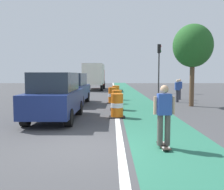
{
  "coord_description": "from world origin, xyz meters",
  "views": [
    {
      "loc": [
        0.67,
        -6.68,
        1.97
      ],
      "look_at": [
        0.64,
        4.0,
        1.1
      ],
      "focal_mm": 40.93,
      "sensor_mm": 36.0,
      "label": 1
    }
  ],
  "objects_px": {
    "parked_suv_second": "(73,88)",
    "traffic_barrel_mid": "(117,100)",
    "traffic_barrel_far": "(116,93)",
    "traffic_barrel_front": "(118,106)",
    "street_tree_sidewalk": "(194,46)",
    "parked_suv_nearest": "(56,96)",
    "traffic_light_corner": "(160,60)",
    "traffic_barrel_back": "(113,96)",
    "pedestrian_crossing": "(178,90)",
    "skateboarder_on_lane": "(165,114)",
    "pedestrian_waiting": "(180,89)",
    "delivery_truck_down_block": "(95,75)"
  },
  "relations": [
    {
      "from": "traffic_light_corner",
      "to": "street_tree_sidewalk",
      "type": "height_order",
      "value": "traffic_light_corner"
    },
    {
      "from": "parked_suv_second",
      "to": "traffic_barrel_front",
      "type": "bearing_deg",
      "value": -61.37
    },
    {
      "from": "traffic_barrel_far",
      "to": "traffic_barrel_front",
      "type": "bearing_deg",
      "value": -90.42
    },
    {
      "from": "pedestrian_crossing",
      "to": "skateboarder_on_lane",
      "type": "bearing_deg",
      "value": -106.04
    },
    {
      "from": "skateboarder_on_lane",
      "to": "traffic_light_corner",
      "type": "distance_m",
      "value": 20.77
    },
    {
      "from": "delivery_truck_down_block",
      "to": "street_tree_sidewalk",
      "type": "relative_size",
      "value": 1.53
    },
    {
      "from": "parked_suv_nearest",
      "to": "traffic_barrel_back",
      "type": "bearing_deg",
      "value": 68.47
    },
    {
      "from": "parked_suv_second",
      "to": "traffic_barrel_mid",
      "type": "distance_m",
      "value": 4.04
    },
    {
      "from": "skateboarder_on_lane",
      "to": "parked_suv_second",
      "type": "distance_m",
      "value": 10.91
    },
    {
      "from": "traffic_barrel_mid",
      "to": "traffic_light_corner",
      "type": "relative_size",
      "value": 0.21
    },
    {
      "from": "skateboarder_on_lane",
      "to": "parked_suv_nearest",
      "type": "distance_m",
      "value": 5.72
    },
    {
      "from": "traffic_barrel_back",
      "to": "traffic_barrel_far",
      "type": "relative_size",
      "value": 1.0
    },
    {
      "from": "traffic_barrel_back",
      "to": "traffic_light_corner",
      "type": "height_order",
      "value": "traffic_light_corner"
    },
    {
      "from": "parked_suv_second",
      "to": "traffic_barrel_front",
      "type": "xyz_separation_m",
      "value": [
        2.88,
        -5.28,
        -0.5
      ]
    },
    {
      "from": "traffic_barrel_mid",
      "to": "traffic_light_corner",
      "type": "height_order",
      "value": "traffic_light_corner"
    },
    {
      "from": "pedestrian_crossing",
      "to": "street_tree_sidewalk",
      "type": "distance_m",
      "value": 3.61
    },
    {
      "from": "traffic_light_corner",
      "to": "traffic_barrel_far",
      "type": "bearing_deg",
      "value": -122.62
    },
    {
      "from": "traffic_barrel_front",
      "to": "traffic_light_corner",
      "type": "xyz_separation_m",
      "value": [
        4.71,
        15.44,
        2.97
      ]
    },
    {
      "from": "parked_suv_nearest",
      "to": "traffic_light_corner",
      "type": "xyz_separation_m",
      "value": [
        7.38,
        16.05,
        2.47
      ]
    },
    {
      "from": "traffic_barrel_far",
      "to": "street_tree_sidewalk",
      "type": "bearing_deg",
      "value": -41.39
    },
    {
      "from": "traffic_barrel_mid",
      "to": "traffic_barrel_far",
      "type": "bearing_deg",
      "value": 89.75
    },
    {
      "from": "delivery_truck_down_block",
      "to": "pedestrian_crossing",
      "type": "distance_m",
      "value": 16.08
    },
    {
      "from": "parked_suv_second",
      "to": "pedestrian_crossing",
      "type": "xyz_separation_m",
      "value": [
        7.26,
        1.08,
        -0.17
      ]
    },
    {
      "from": "parked_suv_nearest",
      "to": "delivery_truck_down_block",
      "type": "bearing_deg",
      "value": 89.38
    },
    {
      "from": "skateboarder_on_lane",
      "to": "traffic_barrel_mid",
      "type": "xyz_separation_m",
      "value": [
        -1.11,
        7.4,
        -0.38
      ]
    },
    {
      "from": "skateboarder_on_lane",
      "to": "pedestrian_waiting",
      "type": "relative_size",
      "value": 1.05
    },
    {
      "from": "skateboarder_on_lane",
      "to": "traffic_barrel_mid",
      "type": "distance_m",
      "value": 7.49
    },
    {
      "from": "parked_suv_second",
      "to": "delivery_truck_down_block",
      "type": "relative_size",
      "value": 0.61
    },
    {
      "from": "traffic_barrel_front",
      "to": "pedestrian_crossing",
      "type": "distance_m",
      "value": 7.73
    },
    {
      "from": "delivery_truck_down_block",
      "to": "street_tree_sidewalk",
      "type": "xyz_separation_m",
      "value": [
        7.11,
        -16.79,
        1.82
      ]
    },
    {
      "from": "traffic_barrel_front",
      "to": "traffic_light_corner",
      "type": "height_order",
      "value": "traffic_light_corner"
    },
    {
      "from": "traffic_barrel_front",
      "to": "street_tree_sidewalk",
      "type": "relative_size",
      "value": 0.22
    },
    {
      "from": "traffic_light_corner",
      "to": "traffic_barrel_back",
      "type": "bearing_deg",
      "value": -116.65
    },
    {
      "from": "traffic_barrel_mid",
      "to": "traffic_barrel_far",
      "type": "distance_m",
      "value": 5.63
    },
    {
      "from": "parked_suv_second",
      "to": "traffic_barrel_mid",
      "type": "bearing_deg",
      "value": -43.21
    },
    {
      "from": "skateboarder_on_lane",
      "to": "traffic_barrel_mid",
      "type": "height_order",
      "value": "skateboarder_on_lane"
    },
    {
      "from": "traffic_barrel_far",
      "to": "pedestrian_crossing",
      "type": "bearing_deg",
      "value": -22.8
    },
    {
      "from": "parked_suv_nearest",
      "to": "delivery_truck_down_block",
      "type": "distance_m",
      "value": 21.52
    },
    {
      "from": "parked_suv_second",
      "to": "pedestrian_crossing",
      "type": "height_order",
      "value": "parked_suv_second"
    },
    {
      "from": "delivery_truck_down_block",
      "to": "street_tree_sidewalk",
      "type": "distance_m",
      "value": 18.33
    },
    {
      "from": "pedestrian_crossing",
      "to": "pedestrian_waiting",
      "type": "xyz_separation_m",
      "value": [
        0.64,
        1.83,
        0.0
      ]
    },
    {
      "from": "traffic_light_corner",
      "to": "pedestrian_crossing",
      "type": "distance_m",
      "value": 9.46
    },
    {
      "from": "traffic_light_corner",
      "to": "pedestrian_crossing",
      "type": "bearing_deg",
      "value": -92.13
    },
    {
      "from": "pedestrian_waiting",
      "to": "parked_suv_second",
      "type": "bearing_deg",
      "value": -159.82
    },
    {
      "from": "parked_suv_second",
      "to": "street_tree_sidewalk",
      "type": "height_order",
      "value": "street_tree_sidewalk"
    },
    {
      "from": "traffic_barrel_front",
      "to": "street_tree_sidewalk",
      "type": "distance_m",
      "value": 6.97
    },
    {
      "from": "traffic_barrel_far",
      "to": "pedestrian_waiting",
      "type": "relative_size",
      "value": 0.68
    },
    {
      "from": "traffic_barrel_back",
      "to": "delivery_truck_down_block",
      "type": "distance_m",
      "value": 15.45
    },
    {
      "from": "skateboarder_on_lane",
      "to": "parked_suv_second",
      "type": "height_order",
      "value": "parked_suv_second"
    },
    {
      "from": "delivery_truck_down_block",
      "to": "traffic_barrel_far",
      "type": "bearing_deg",
      "value": -78.91
    }
  ]
}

